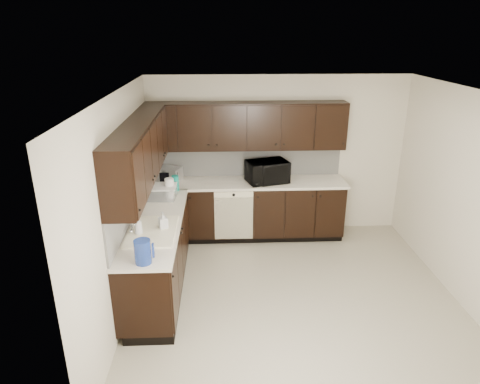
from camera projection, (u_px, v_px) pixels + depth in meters
name	position (u px, v px, depth m)	size (l,w,h in m)	color
floor	(293.00, 297.00, 5.32)	(4.00, 4.00, 0.00)	#AEA690
ceiling	(304.00, 93.00, 4.43)	(4.00, 4.00, 0.00)	white
wall_back	(277.00, 156.00, 6.74)	(4.00, 0.02, 2.50)	beige
wall_left	(122.00, 207.00, 4.79)	(0.02, 4.00, 2.50)	beige
wall_right	(469.00, 202.00, 4.96)	(0.02, 4.00, 2.50)	beige
wall_front	(347.00, 313.00, 3.01)	(4.00, 0.02, 2.50)	beige
lower_cabinets	(213.00, 230.00, 6.17)	(3.00, 2.80, 0.90)	black
countertop	(212.00, 197.00, 5.98)	(3.03, 2.83, 0.04)	silver
backsplash	(197.00, 175.00, 6.08)	(3.00, 2.80, 0.48)	#BBBCB7
upper_cabinets	(204.00, 136.00, 5.77)	(3.00, 2.80, 0.70)	black
dishwasher	(234.00, 213.00, 6.41)	(0.58, 0.04, 0.78)	#F7EECA
sink	(152.00, 237.00, 4.93)	(0.54, 0.82, 0.42)	#F7EECA
microwave	(267.00, 172.00, 6.46)	(0.60, 0.41, 0.33)	black
soap_bottle_a	(163.00, 221.00, 4.95)	(0.10, 0.10, 0.21)	gray
soap_bottle_b	(138.00, 225.00, 4.81)	(0.09, 0.09, 0.23)	gray
toaster_oven	(170.00, 174.00, 6.53)	(0.34, 0.25, 0.21)	silver
storage_bin	(160.00, 192.00, 5.87)	(0.43, 0.32, 0.17)	silver
blue_pitcher	(143.00, 252.00, 4.22)	(0.17, 0.17, 0.25)	#103099
teal_tumbler	(175.00, 183.00, 6.14)	(0.10, 0.10, 0.22)	#0D8F7E
paper_towel_roll	(170.00, 188.00, 5.88)	(0.12, 0.12, 0.27)	white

